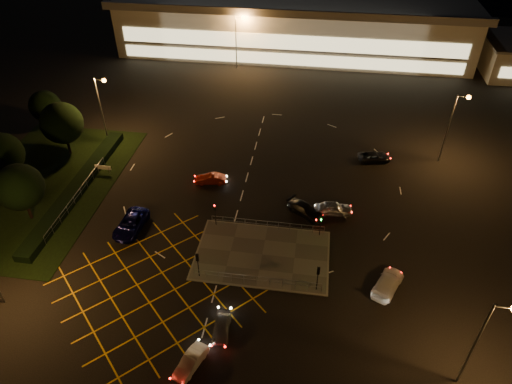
# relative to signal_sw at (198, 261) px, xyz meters

# --- Properties ---
(ground) EXTENTS (180.00, 180.00, 0.00)m
(ground) POSITION_rel_signal_sw_xyz_m (4.00, 5.99, -2.37)
(ground) COLOR black
(ground) RESTS_ON ground
(pedestrian_island) EXTENTS (14.00, 9.00, 0.12)m
(pedestrian_island) POSITION_rel_signal_sw_xyz_m (6.00, 3.99, -2.31)
(pedestrian_island) COLOR #4C4944
(pedestrian_island) RESTS_ON ground
(grass_verge) EXTENTS (18.00, 30.00, 0.08)m
(grass_verge) POSITION_rel_signal_sw_xyz_m (-24.00, 11.99, -2.33)
(grass_verge) COLOR black
(grass_verge) RESTS_ON ground
(hedge) EXTENTS (2.00, 26.00, 1.00)m
(hedge) POSITION_rel_signal_sw_xyz_m (-19.00, 11.99, -1.87)
(hedge) COLOR black
(hedge) RESTS_ON ground
(supermarket) EXTENTS (72.00, 26.50, 10.50)m
(supermarket) POSITION_rel_signal_sw_xyz_m (4.00, 67.95, 2.95)
(supermarket) COLOR beige
(supermarket) RESTS_ON ground
(streetlight_se) EXTENTS (1.78, 0.56, 10.03)m
(streetlight_se) POSITION_rel_signal_sw_xyz_m (24.44, -8.01, 4.20)
(streetlight_se) COLOR slate
(streetlight_se) RESTS_ON ground
(streetlight_nw) EXTENTS (1.78, 0.56, 10.03)m
(streetlight_nw) POSITION_rel_signal_sw_xyz_m (-19.56, 23.99, 4.20)
(streetlight_nw) COLOR slate
(streetlight_nw) RESTS_ON ground
(streetlight_ne) EXTENTS (1.78, 0.56, 10.03)m
(streetlight_ne) POSITION_rel_signal_sw_xyz_m (28.44, 25.99, 4.20)
(streetlight_ne) COLOR slate
(streetlight_ne) RESTS_ON ground
(streetlight_far_left) EXTENTS (1.78, 0.56, 10.03)m
(streetlight_far_left) POSITION_rel_signal_sw_xyz_m (-5.56, 53.99, 4.20)
(streetlight_far_left) COLOR slate
(streetlight_far_left) RESTS_ON ground
(streetlight_far_right) EXTENTS (1.78, 0.56, 10.03)m
(streetlight_far_right) POSITION_rel_signal_sw_xyz_m (34.44, 55.99, 4.20)
(streetlight_far_right) COLOR slate
(streetlight_far_right) RESTS_ON ground
(signal_sw) EXTENTS (0.28, 0.30, 3.15)m
(signal_sw) POSITION_rel_signal_sw_xyz_m (0.00, 0.00, 0.00)
(signal_sw) COLOR black
(signal_sw) RESTS_ON pedestrian_island
(signal_se) EXTENTS (0.28, 0.30, 3.15)m
(signal_se) POSITION_rel_signal_sw_xyz_m (12.00, 0.00, 0.00)
(signal_se) COLOR black
(signal_se) RESTS_ON pedestrian_island
(signal_nw) EXTENTS (0.28, 0.30, 3.15)m
(signal_nw) POSITION_rel_signal_sw_xyz_m (0.00, 7.99, 0.00)
(signal_nw) COLOR black
(signal_nw) RESTS_ON pedestrian_island
(signal_ne) EXTENTS (0.28, 0.30, 3.15)m
(signal_ne) POSITION_rel_signal_sw_xyz_m (12.00, 7.99, 0.00)
(signal_ne) COLOR black
(signal_ne) RESTS_ON pedestrian_island
(tree_b) EXTENTS (5.40, 5.40, 7.35)m
(tree_b) POSITION_rel_signal_sw_xyz_m (-28.00, 11.99, 2.28)
(tree_b) COLOR black
(tree_b) RESTS_ON ground
(tree_c) EXTENTS (5.76, 5.76, 7.84)m
(tree_c) POSITION_rel_signal_sw_xyz_m (-24.00, 19.99, 2.59)
(tree_c) COLOR black
(tree_c) RESTS_ON ground
(tree_d) EXTENTS (4.68, 4.68, 6.37)m
(tree_d) POSITION_rel_signal_sw_xyz_m (-30.00, 25.99, 1.65)
(tree_d) COLOR black
(tree_d) RESTS_ON ground
(tree_e) EXTENTS (5.40, 5.40, 7.35)m
(tree_e) POSITION_rel_signal_sw_xyz_m (-22.00, 5.99, 2.28)
(tree_e) COLOR black
(tree_e) RESTS_ON ground
(car_near_silver) EXTENTS (1.73, 3.76, 1.25)m
(car_near_silver) POSITION_rel_signal_sw_xyz_m (3.65, -6.08, -1.74)
(car_near_silver) COLOR silver
(car_near_silver) RESTS_ON ground
(car_queue_white) EXTENTS (2.52, 4.01, 1.25)m
(car_queue_white) POSITION_rel_signal_sw_xyz_m (1.79, -9.93, -1.74)
(car_queue_white) COLOR silver
(car_queue_white) RESTS_ON ground
(car_left_blue) EXTENTS (3.00, 5.83, 1.57)m
(car_left_blue) POSITION_rel_signal_sw_xyz_m (-9.52, 5.93, -1.58)
(car_left_blue) COLOR #0B0D45
(car_left_blue) RESTS_ON ground
(car_far_dkgrey) EXTENTS (5.01, 4.29, 1.38)m
(car_far_dkgrey) POSITION_rel_signal_sw_xyz_m (10.14, 11.56, -1.68)
(car_far_dkgrey) COLOR black
(car_far_dkgrey) RESTS_ON ground
(car_right_silver) EXTENTS (4.68, 2.31, 1.53)m
(car_right_silver) POSITION_rel_signal_sw_xyz_m (13.47, 12.23, -1.60)
(car_right_silver) COLOR silver
(car_right_silver) RESTS_ON ground
(car_circ_red) EXTENTS (4.09, 1.98, 1.29)m
(car_circ_red) POSITION_rel_signal_sw_xyz_m (-2.49, 16.05, -1.72)
(car_circ_red) COLOR maroon
(car_circ_red) RESTS_ON ground
(car_east_grey) EXTENTS (4.92, 3.01, 1.27)m
(car_east_grey) POSITION_rel_signal_sw_xyz_m (18.99, 24.53, -1.73)
(car_east_grey) COLOR black
(car_east_grey) RESTS_ON ground
(car_approach_white) EXTENTS (4.01, 5.40, 1.46)m
(car_approach_white) POSITION_rel_signal_sw_xyz_m (19.02, 1.32, -1.64)
(car_approach_white) COLOR #B8B8B8
(car_approach_white) RESTS_ON ground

